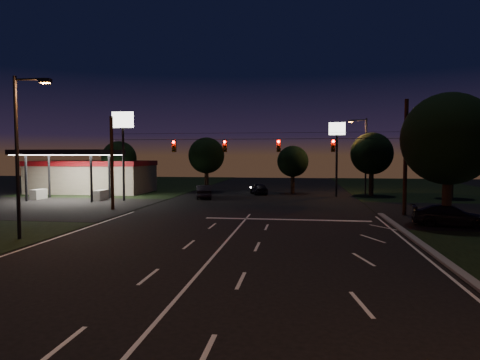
% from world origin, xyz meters
% --- Properties ---
extents(ground, '(140.00, 140.00, 0.00)m').
position_xyz_m(ground, '(0.00, 0.00, 0.00)').
color(ground, black).
rests_on(ground, ground).
extents(cross_street_left, '(20.00, 16.00, 0.02)m').
position_xyz_m(cross_street_left, '(-20.00, 16.00, 0.00)').
color(cross_street_left, black).
rests_on(cross_street_left, ground).
extents(center_line, '(0.14, 40.00, 0.01)m').
position_xyz_m(center_line, '(0.00, -6.00, 0.01)').
color(center_line, silver).
rests_on(center_line, ground).
extents(stop_bar, '(12.00, 0.50, 0.01)m').
position_xyz_m(stop_bar, '(3.00, 11.50, 0.01)').
color(stop_bar, silver).
rests_on(stop_bar, ground).
extents(utility_pole_right, '(0.30, 0.30, 9.00)m').
position_xyz_m(utility_pole_right, '(12.00, 15.00, 0.00)').
color(utility_pole_right, black).
rests_on(utility_pole_right, ground).
extents(utility_pole_left, '(0.28, 0.28, 8.00)m').
position_xyz_m(utility_pole_left, '(-12.00, 15.00, 0.00)').
color(utility_pole_left, black).
rests_on(utility_pole_left, ground).
extents(signal_span, '(24.00, 0.40, 1.56)m').
position_xyz_m(signal_span, '(-0.00, 14.96, 5.50)').
color(signal_span, black).
rests_on(signal_span, ground).
extents(gas_station, '(14.20, 16.10, 5.25)m').
position_xyz_m(gas_station, '(-21.86, 30.39, 2.38)').
color(gas_station, gray).
rests_on(gas_station, ground).
extents(pole_sign_left_near, '(2.20, 0.30, 9.10)m').
position_xyz_m(pole_sign_left_near, '(-14.00, 22.00, 6.98)').
color(pole_sign_left_near, black).
rests_on(pole_sign_left_near, ground).
extents(pole_sign_right, '(1.80, 0.30, 8.40)m').
position_xyz_m(pole_sign_right, '(8.00, 30.00, 6.24)').
color(pole_sign_right, black).
rests_on(pole_sign_right, ground).
extents(street_light_left, '(2.20, 0.35, 9.00)m').
position_xyz_m(street_light_left, '(-11.24, 2.00, 5.24)').
color(street_light_left, black).
rests_on(street_light_left, ground).
extents(street_light_right_far, '(2.20, 0.35, 9.00)m').
position_xyz_m(street_light_right_far, '(11.24, 32.00, 5.24)').
color(street_light_right_far, black).
rests_on(street_light_right_far, ground).
extents(tree_right_near, '(6.00, 6.00, 8.76)m').
position_xyz_m(tree_right_near, '(13.53, 10.17, 5.68)').
color(tree_right_near, black).
rests_on(tree_right_near, ground).
extents(tree_far_a, '(4.20, 4.20, 6.42)m').
position_xyz_m(tree_far_a, '(-17.98, 30.12, 4.26)').
color(tree_far_a, black).
rests_on(tree_far_a, ground).
extents(tree_far_b, '(4.60, 4.60, 6.98)m').
position_xyz_m(tree_far_b, '(-7.98, 34.13, 4.61)').
color(tree_far_b, black).
rests_on(tree_far_b, ground).
extents(tree_far_c, '(3.80, 3.80, 5.86)m').
position_xyz_m(tree_far_c, '(3.02, 33.10, 3.90)').
color(tree_far_c, black).
rests_on(tree_far_c, ground).
extents(tree_far_d, '(4.80, 4.80, 7.30)m').
position_xyz_m(tree_far_d, '(12.02, 31.13, 4.83)').
color(tree_far_d, black).
rests_on(tree_far_d, ground).
extents(tree_far_e, '(4.00, 4.00, 6.18)m').
position_xyz_m(tree_far_e, '(20.02, 29.11, 4.11)').
color(tree_far_e, black).
rests_on(tree_far_e, ground).
extents(car_oncoming_a, '(2.69, 4.20, 1.33)m').
position_xyz_m(car_oncoming_a, '(-1.00, 31.41, 0.66)').
color(car_oncoming_a, black).
rests_on(car_oncoming_a, ground).
extents(car_oncoming_b, '(2.64, 4.67, 1.46)m').
position_xyz_m(car_oncoming_b, '(-6.51, 25.76, 0.73)').
color(car_oncoming_b, black).
rests_on(car_oncoming_b, ground).
extents(car_cross, '(5.06, 2.69, 1.40)m').
position_xyz_m(car_cross, '(13.75, 10.00, 0.70)').
color(car_cross, black).
rests_on(car_cross, ground).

